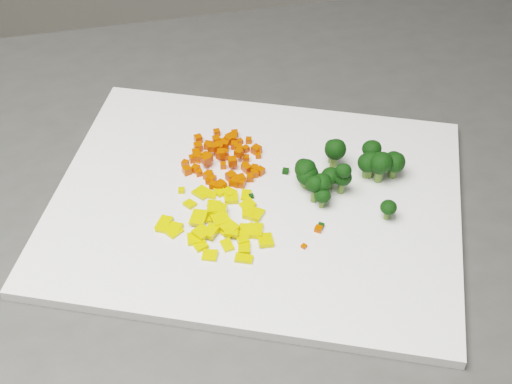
# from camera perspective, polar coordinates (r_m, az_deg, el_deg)

# --- Properties ---
(counter_block) EXTENTS (1.30, 1.10, 0.90)m
(counter_block) POSITION_cam_1_polar(r_m,az_deg,el_deg) (1.20, 1.63, -14.68)
(counter_block) COLOR #3F3F3D
(counter_block) RESTS_ON ground
(cutting_board) EXTENTS (0.47, 0.37, 0.01)m
(cutting_board) POSITION_cam_1_polar(r_m,az_deg,el_deg) (0.81, 0.00, -0.82)
(cutting_board) COLOR white
(cutting_board) RESTS_ON counter_block
(carrot_pile) EXTENTS (0.10, 0.10, 0.03)m
(carrot_pile) POSITION_cam_1_polar(r_m,az_deg,el_deg) (0.84, -2.72, 3.21)
(carrot_pile) COLOR red
(carrot_pile) RESTS_ON cutting_board
(pepper_pile) EXTENTS (0.12, 0.12, 0.02)m
(pepper_pile) POSITION_cam_1_polar(r_m,az_deg,el_deg) (0.77, -3.27, -2.35)
(pepper_pile) COLOR yellow
(pepper_pile) RESTS_ON cutting_board
(broccoli_pile) EXTENTS (0.12, 0.12, 0.06)m
(broccoli_pile) POSITION_cam_1_polar(r_m,az_deg,el_deg) (0.80, 7.92, 1.73)
(broccoli_pile) COLOR black
(broccoli_pile) RESTS_ON cutting_board
(carrot_cube_0) EXTENTS (0.01, 0.01, 0.01)m
(carrot_cube_0) POSITION_cam_1_polar(r_m,az_deg,el_deg) (0.83, -1.90, 2.45)
(carrot_cube_0) COLOR red
(carrot_cube_0) RESTS_ON carrot_pile
(carrot_cube_1) EXTENTS (0.01, 0.01, 0.01)m
(carrot_cube_1) POSITION_cam_1_polar(r_m,az_deg,el_deg) (0.81, -2.85, 0.70)
(carrot_cube_1) COLOR red
(carrot_cube_1) RESTS_ON carrot_pile
(carrot_cube_2) EXTENTS (0.01, 0.01, 0.01)m
(carrot_cube_2) POSITION_cam_1_polar(r_m,az_deg,el_deg) (0.85, -0.79, 2.70)
(carrot_cube_2) COLOR red
(carrot_cube_2) RESTS_ON carrot_pile
(carrot_cube_3) EXTENTS (0.01, 0.01, 0.01)m
(carrot_cube_3) POSITION_cam_1_polar(r_m,az_deg,el_deg) (0.85, -2.48, 3.18)
(carrot_cube_3) COLOR red
(carrot_cube_3) RESTS_ON carrot_pile
(carrot_cube_4) EXTENTS (0.01, 0.01, 0.01)m
(carrot_cube_4) POSITION_cam_1_polar(r_m,az_deg,el_deg) (0.86, -3.85, 3.75)
(carrot_cube_4) COLOR red
(carrot_cube_4) RESTS_ON carrot_pile
(carrot_cube_5) EXTENTS (0.01, 0.01, 0.01)m
(carrot_cube_5) POSITION_cam_1_polar(r_m,az_deg,el_deg) (0.86, -1.52, 3.58)
(carrot_cube_5) COLOR red
(carrot_cube_5) RESTS_ON carrot_pile
(carrot_cube_6) EXTENTS (0.01, 0.01, 0.01)m
(carrot_cube_6) POSITION_cam_1_polar(r_m,az_deg,el_deg) (0.84, -4.07, 2.87)
(carrot_cube_6) COLOR red
(carrot_cube_6) RESTS_ON carrot_pile
(carrot_cube_7) EXTENTS (0.01, 0.01, 0.01)m
(carrot_cube_7) POSITION_cam_1_polar(r_m,az_deg,el_deg) (0.88, -1.72, 4.68)
(carrot_cube_7) COLOR red
(carrot_cube_7) RESTS_ON carrot_pile
(carrot_cube_8) EXTENTS (0.01, 0.01, 0.01)m
(carrot_cube_8) POSITION_cam_1_polar(r_m,az_deg,el_deg) (0.87, -1.86, 4.29)
(carrot_cube_8) COLOR red
(carrot_cube_8) RESTS_ON carrot_pile
(carrot_cube_9) EXTENTS (0.01, 0.01, 0.01)m
(carrot_cube_9) POSITION_cam_1_polar(r_m,az_deg,el_deg) (0.83, -0.71, 1.89)
(carrot_cube_9) COLOR red
(carrot_cube_9) RESTS_ON carrot_pile
(carrot_cube_10) EXTENTS (0.01, 0.01, 0.01)m
(carrot_cube_10) POSITION_cam_1_polar(r_m,az_deg,el_deg) (0.85, 0.17, 2.94)
(carrot_cube_10) COLOR red
(carrot_cube_10) RESTS_ON carrot_pile
(carrot_cube_11) EXTENTS (0.01, 0.01, 0.01)m
(carrot_cube_11) POSITION_cam_1_polar(r_m,az_deg,el_deg) (0.82, -3.78, 0.90)
(carrot_cube_11) COLOR red
(carrot_cube_11) RESTS_ON carrot_pile
(carrot_cube_12) EXTENTS (0.01, 0.01, 0.01)m
(carrot_cube_12) POSITION_cam_1_polar(r_m,az_deg,el_deg) (0.87, -4.65, 4.26)
(carrot_cube_12) COLOR red
(carrot_cube_12) RESTS_ON carrot_pile
(carrot_cube_13) EXTENTS (0.01, 0.01, 0.01)m
(carrot_cube_13) POSITION_cam_1_polar(r_m,az_deg,el_deg) (0.82, -2.02, 1.24)
(carrot_cube_13) COLOR red
(carrot_cube_13) RESTS_ON carrot_pile
(carrot_cube_14) EXTENTS (0.01, 0.01, 0.01)m
(carrot_cube_14) POSITION_cam_1_polar(r_m,az_deg,el_deg) (0.85, -4.82, 3.10)
(carrot_cube_14) COLOR red
(carrot_cube_14) RESTS_ON carrot_pile
(carrot_cube_15) EXTENTS (0.01, 0.01, 0.01)m
(carrot_cube_15) POSITION_cam_1_polar(r_m,az_deg,el_deg) (0.84, -1.39, 3.15)
(carrot_cube_15) COLOR red
(carrot_cube_15) RESTS_ON carrot_pile
(carrot_cube_16) EXTENTS (0.01, 0.01, 0.01)m
(carrot_cube_16) POSITION_cam_1_polar(r_m,az_deg,el_deg) (0.84, -2.64, 2.13)
(carrot_cube_16) COLOR red
(carrot_cube_16) RESTS_ON carrot_pile
(carrot_cube_17) EXTENTS (0.01, 0.01, 0.01)m
(carrot_cube_17) POSITION_cam_1_polar(r_m,az_deg,el_deg) (0.85, -1.54, 3.56)
(carrot_cube_17) COLOR red
(carrot_cube_17) RESTS_ON carrot_pile
(carrot_cube_18) EXTENTS (0.01, 0.01, 0.01)m
(carrot_cube_18) POSITION_cam_1_polar(r_m,az_deg,el_deg) (0.83, -0.12, 1.49)
(carrot_cube_18) COLOR red
(carrot_cube_18) RESTS_ON carrot_pile
(carrot_cube_19) EXTENTS (0.01, 0.01, 0.01)m
(carrot_cube_19) POSITION_cam_1_polar(r_m,az_deg,el_deg) (0.83, 0.34, 1.69)
(carrot_cube_19) COLOR red
(carrot_cube_19) RESTS_ON carrot_pile
(carrot_cube_20) EXTENTS (0.01, 0.01, 0.01)m
(carrot_cube_20) POSITION_cam_1_polar(r_m,az_deg,el_deg) (0.82, -1.24, 1.01)
(carrot_cube_20) COLOR red
(carrot_cube_20) RESTS_ON carrot_pile
(carrot_cube_21) EXTENTS (0.01, 0.01, 0.01)m
(carrot_cube_21) POSITION_cam_1_polar(r_m,az_deg,el_deg) (0.86, -1.72, 3.76)
(carrot_cube_21) COLOR red
(carrot_cube_21) RESTS_ON carrot_pile
(carrot_cube_22) EXTENTS (0.01, 0.01, 0.01)m
(carrot_cube_22) POSITION_cam_1_polar(r_m,az_deg,el_deg) (0.86, -0.83, 3.46)
(carrot_cube_22) COLOR red
(carrot_cube_22) RESTS_ON carrot_pile
(carrot_cube_23) EXTENTS (0.01, 0.01, 0.01)m
(carrot_cube_23) POSITION_cam_1_polar(r_m,az_deg,el_deg) (0.84, -2.81, 3.09)
(carrot_cube_23) COLOR red
(carrot_cube_23) RESTS_ON carrot_pile
(carrot_cube_24) EXTENTS (0.01, 0.01, 0.01)m
(carrot_cube_24) POSITION_cam_1_polar(r_m,az_deg,el_deg) (0.85, -4.73, 2.78)
(carrot_cube_24) COLOR red
(carrot_cube_24) RESTS_ON carrot_pile
(carrot_cube_25) EXTENTS (0.01, 0.01, 0.01)m
(carrot_cube_25) POSITION_cam_1_polar(r_m,az_deg,el_deg) (0.87, -2.68, 3.99)
(carrot_cube_25) COLOR red
(carrot_cube_25) RESTS_ON carrot_pile
(carrot_cube_26) EXTENTS (0.01, 0.01, 0.01)m
(carrot_cube_26) POSITION_cam_1_polar(r_m,az_deg,el_deg) (0.83, -0.11, 1.87)
(carrot_cube_26) COLOR red
(carrot_cube_26) RESTS_ON carrot_pile
(carrot_cube_27) EXTENTS (0.01, 0.01, 0.01)m
(carrot_cube_27) POSITION_cam_1_polar(r_m,az_deg,el_deg) (0.81, -3.43, 0.54)
(carrot_cube_27) COLOR red
(carrot_cube_27) RESTS_ON carrot_pile
(carrot_cube_28) EXTENTS (0.01, 0.01, 0.01)m
(carrot_cube_28) POSITION_cam_1_polar(r_m,az_deg,el_deg) (0.87, -2.10, 4.36)
(carrot_cube_28) COLOR red
(carrot_cube_28) RESTS_ON carrot_pile
(carrot_cube_29) EXTENTS (0.01, 0.01, 0.01)m
(carrot_cube_29) POSITION_cam_1_polar(r_m,az_deg,el_deg) (0.82, -1.96, 1.10)
(carrot_cube_29) COLOR red
(carrot_cube_29) RESTS_ON carrot_pile
(carrot_cube_30) EXTENTS (0.01, 0.01, 0.01)m
(carrot_cube_30) POSITION_cam_1_polar(r_m,az_deg,el_deg) (0.83, -5.54, 1.73)
(carrot_cube_30) COLOR red
(carrot_cube_30) RESTS_ON carrot_pile
(carrot_cube_31) EXTENTS (0.01, 0.01, 0.01)m
(carrot_cube_31) POSITION_cam_1_polar(r_m,az_deg,el_deg) (0.83, -4.59, 1.55)
(carrot_cube_31) COLOR red
(carrot_cube_31) RESTS_ON carrot_pile
(carrot_cube_32) EXTENTS (0.01, 0.01, 0.01)m
(carrot_cube_32) POSITION_cam_1_polar(r_m,az_deg,el_deg) (0.83, -3.73, 1.50)
(carrot_cube_32) COLOR red
(carrot_cube_32) RESTS_ON carrot_pile
(carrot_cube_33) EXTENTS (0.01, 0.01, 0.01)m
(carrot_cube_33) POSITION_cam_1_polar(r_m,az_deg,el_deg) (0.82, -1.95, 1.32)
(carrot_cube_33) COLOR red
(carrot_cube_33) RESTS_ON carrot_pile
(carrot_cube_34) EXTENTS (0.01, 0.01, 0.01)m
(carrot_cube_34) POSITION_cam_1_polar(r_m,az_deg,el_deg) (0.82, -3.85, 1.30)
(carrot_cube_34) COLOR red
(carrot_cube_34) RESTS_ON carrot_pile
(carrot_cube_35) EXTENTS (0.01, 0.01, 0.01)m
(carrot_cube_35) POSITION_cam_1_polar(r_m,az_deg,el_deg) (0.84, -3.90, 2.70)
(carrot_cube_35) COLOR red
(carrot_cube_35) RESTS_ON carrot_pile
(carrot_cube_36) EXTENTS (0.01, 0.01, 0.01)m
(carrot_cube_36) POSITION_cam_1_polar(r_m,az_deg,el_deg) (0.81, -2.69, 0.55)
(carrot_cube_36) COLOR red
(carrot_cube_36) RESTS_ON carrot_pile
(carrot_cube_37) EXTENTS (0.01, 0.01, 0.01)m
(carrot_cube_37) POSITION_cam_1_polar(r_m,az_deg,el_deg) (0.84, -3.83, 2.78)
(carrot_cube_37) COLOR red
(carrot_cube_37) RESTS_ON carrot_pile
(carrot_cube_38) EXTENTS (0.01, 0.01, 0.01)m
(carrot_cube_38) POSITION_cam_1_polar(r_m,az_deg,el_deg) (0.82, -1.58, 1.09)
(carrot_cube_38) COLOR red
(carrot_cube_38) RESTS_ON carrot_pile
(carrot_cube_39) EXTENTS (0.01, 0.01, 0.01)m
(carrot_cube_39) POSITION_cam_1_polar(r_m,az_deg,el_deg) (0.82, -0.49, 1.14)
(carrot_cube_39) COLOR red
(carrot_cube_39) RESTS_ON carrot_pile
(carrot_cube_40) EXTENTS (0.01, 0.01, 0.01)m
(carrot_cube_40) POSITION_cam_1_polar(r_m,az_deg,el_deg) (0.81, -1.20, 0.72)
(carrot_cube_40) COLOR red
(carrot_cube_40) RESTS_ON carrot_pile
(carrot_cube_41) EXTENTS (0.01, 0.01, 0.01)m
(carrot_cube_41) POSITION_cam_1_polar(r_m,az_deg,el_deg) (0.85, -2.42, 2.88)
(carrot_cube_41) COLOR red
(carrot_cube_41) RESTS_ON carrot_pile
(carrot_cube_42) EXTENTS (0.01, 0.01, 0.01)m
(carrot_cube_42) POSITION_cam_1_polar(r_m,az_deg,el_deg) (0.87, -3.19, 4.16)
(carrot_cube_42) COLOR red
(carrot_cube_42) RESTS_ON carrot_pile
(carrot_cube_43) EXTENTS (0.01, 0.01, 0.01)m
(carrot_cube_43) POSITION_cam_1_polar(r_m,az_deg,el_deg) (0.85, -2.88, 2.99)
(carrot_cube_43) COLOR red
(carrot_cube_43) RESTS_ON carrot_pile
(carrot_cube_44) EXTENTS (0.01, 0.01, 0.01)m
(carrot_cube_44) POSITION_cam_1_polar(r_m,az_deg,el_deg) (0.84, -0.91, 2.09)
(carrot_cube_44) COLOR red
(carrot_cube_44) RESTS_ON carrot_pile
(carrot_cube_45) EXTENTS (0.01, 0.01, 0.01)m
(carrot_cube_45) POSITION_cam_1_polar(r_m,az_deg,el_deg) (0.81, -1.93, 0.75)
(carrot_cube_45) COLOR red
(carrot_cube_45) RESTS_ON carrot_pile
(carrot_cube_46) EXTENTS (0.01, 0.01, 0.01)m
(carrot_cube_46) POSITION_cam_1_polar(r_m,az_deg,el_deg) (0.81, -1.66, 0.82)
(carrot_cube_46) COLOR red
(carrot_cube_46) RESTS_ON carrot_pile
(carrot_cube_47) EXTENTS (0.01, 0.01, 0.01)m
(carrot_cube_47) POSITION_cam_1_polar(r_m,az_deg,el_deg) (0.84, -5.69, 2.30)
(carrot_cube_47) COLOR red
(carrot_cube_47) RESTS_ON carrot_pile
(carrot_cube_48) EXTENTS (0.01, 0.01, 0.01)m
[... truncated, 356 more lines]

